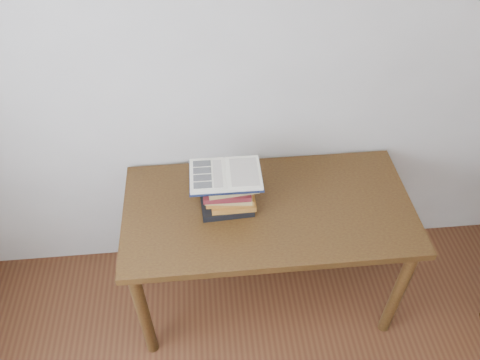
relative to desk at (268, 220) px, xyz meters
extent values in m
cube|color=beige|center=(0.08, 0.37, 0.65)|extent=(3.50, 0.04, 2.60)
cube|color=#473111|center=(0.00, 0.00, 0.08)|extent=(1.39, 0.70, 0.04)
cylinder|color=#473111|center=(-0.64, -0.29, -0.30)|extent=(0.06, 0.06, 0.71)
cylinder|color=#473111|center=(0.64, -0.29, -0.30)|extent=(0.06, 0.06, 0.71)
cylinder|color=#473111|center=(-0.64, 0.29, -0.30)|extent=(0.06, 0.06, 0.71)
cylinder|color=#473111|center=(0.64, 0.29, -0.30)|extent=(0.06, 0.06, 0.71)
cube|color=black|center=(-0.20, 0.01, 0.12)|extent=(0.25, 0.17, 0.04)
cube|color=#A06924|center=(-0.17, 0.02, 0.15)|extent=(0.21, 0.16, 0.03)
cube|color=#A06924|center=(-0.19, 0.03, 0.18)|extent=(0.22, 0.16, 0.03)
cube|color=tan|center=(-0.19, 0.01, 0.21)|extent=(0.23, 0.16, 0.03)
cube|color=maroon|center=(-0.20, 0.01, 0.24)|extent=(0.22, 0.17, 0.03)
cube|color=tan|center=(-0.17, 0.02, 0.27)|extent=(0.24, 0.18, 0.03)
cube|color=black|center=(-0.20, 0.04, 0.29)|extent=(0.33, 0.23, 0.01)
cube|color=beige|center=(-0.28, 0.04, 0.30)|extent=(0.16, 0.22, 0.01)
cube|color=beige|center=(-0.12, 0.03, 0.30)|extent=(0.16, 0.22, 0.01)
cylinder|color=beige|center=(-0.20, 0.04, 0.30)|extent=(0.01, 0.22, 0.01)
cube|color=black|center=(-0.30, 0.11, 0.31)|extent=(0.08, 0.04, 0.00)
cube|color=black|center=(-0.30, 0.06, 0.31)|extent=(0.08, 0.04, 0.00)
cube|color=black|center=(-0.30, 0.01, 0.31)|extent=(0.08, 0.04, 0.00)
cube|color=black|center=(-0.31, -0.03, 0.31)|extent=(0.08, 0.04, 0.00)
cube|color=beige|center=(-0.24, 0.04, 0.31)|extent=(0.04, 0.18, 0.00)
cube|color=beige|center=(-0.12, 0.03, 0.31)|extent=(0.13, 0.18, 0.00)
camera|label=1|loc=(-0.28, -1.48, 1.77)|focal=35.00mm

